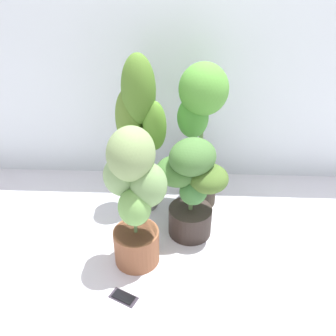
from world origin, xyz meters
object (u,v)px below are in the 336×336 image
object	(u,v)px
potted_plant_front_left	(135,195)
potted_plant_center	(191,184)
potted_plant_back_left	(139,127)
cell_phone	(124,297)
potted_plant_back_center	(200,121)

from	to	relation	value
potted_plant_front_left	potted_plant_center	distance (m)	0.40
potted_plant_back_left	cell_phone	distance (m)	0.98
cell_phone	potted_plant_center	bearing A→B (deg)	-7.71
cell_phone	potted_plant_back_center	bearing A→B (deg)	1.14
potted_plant_front_left	potted_plant_center	xyz separation A→B (m)	(0.29, 0.25, -0.09)
potted_plant_back_left	potted_plant_front_left	xyz separation A→B (m)	(0.03, -0.52, -0.14)
potted_plant_center	potted_plant_back_center	distance (m)	0.42
potted_plant_back_left	potted_plant_front_left	distance (m)	0.54
potted_plant_back_center	cell_phone	size ratio (longest dim) A/B	6.10
potted_plant_back_center	cell_phone	bearing A→B (deg)	-114.61
cell_phone	potted_plant_front_left	bearing A→B (deg)	15.92
potted_plant_back_left	cell_phone	world-z (taller)	potted_plant_back_left
potted_plant_front_left	cell_phone	world-z (taller)	potted_plant_front_left
potted_plant_front_left	potted_plant_back_center	distance (m)	0.69
potted_plant_back_left	potted_plant_front_left	world-z (taller)	potted_plant_back_left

